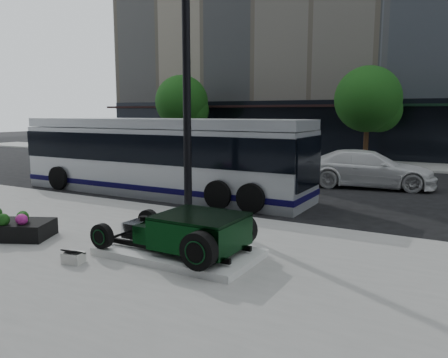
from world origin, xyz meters
The scene contains 10 objects.
ground centered at (0.00, 0.00, 0.00)m, with size 120.00×120.00×0.00m, color black.
sidewalk_far centered at (0.00, 14.00, 0.06)m, with size 70.00×4.00×0.12m, color gray.
street_trees centered at (1.15, 13.07, 3.77)m, with size 29.80×3.80×5.70m.
display_plinth centered at (0.95, -5.92, 0.20)m, with size 3.40×1.80×0.15m, color silver.
hot_rod centered at (1.28, -5.92, 0.70)m, with size 3.22×2.00×0.81m.
info_plaque centered at (-0.65, -7.36, 0.24)m, with size 0.45×0.37×0.31m.
lamppost centered at (-1.03, -2.60, 3.73)m, with size 0.43×0.43×7.81m.
flower_planter centered at (-3.48, -6.83, 0.36)m, with size 2.27×1.77×0.66m.
transit_bus centered at (-4.24, 0.21, 1.49)m, with size 12.12×2.88×2.92m.
white_sedan centered at (2.56, 5.75, 0.79)m, with size 2.20×5.42×1.57m, color silver.
Camera 1 is at (6.19, -13.32, 3.16)m, focal length 35.00 mm.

